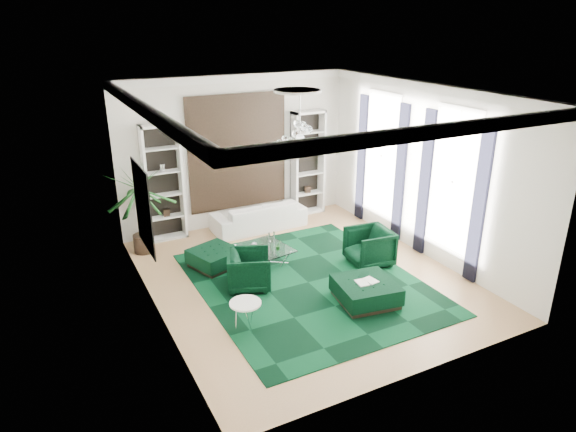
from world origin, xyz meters
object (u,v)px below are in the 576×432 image
armchair_right (369,247)px  palm (139,200)px  coffee_table (263,256)px  armchair_left (249,270)px  sofa (259,215)px  ottoman_side (214,258)px  side_table (246,316)px  ottoman_front (366,292)px

armchair_right → palm: bearing=-117.7°
coffee_table → palm: palm is taller
armchair_left → palm: bearing=50.7°
sofa → ottoman_side: size_ratio=2.61×
armchair_left → side_table: (-0.65, -1.36, -0.12)m
armchair_right → coffee_table: size_ratio=0.82×
ottoman_side → palm: 2.17m
sofa → armchair_right: (1.29, -2.98, 0.06)m
side_table → coffee_table: bearing=59.0°
armchair_left → side_table: size_ratio=1.55×
armchair_right → side_table: (-3.37, -1.13, -0.15)m
ottoman_side → side_table: side_table is taller
armchair_left → ottoman_side: 1.23m
armchair_left → ottoman_side: size_ratio=0.93×
armchair_left → side_table: bearing=175.9°
armchair_right → ottoman_side: 3.36m
coffee_table → side_table: size_ratio=2.01×
palm → ottoman_side: bearing=-51.5°
armchair_left → ottoman_front: 2.31m
armchair_left → palm: 3.18m
ottoman_side → side_table: size_ratio=1.66×
ottoman_front → sofa: bearing=93.8°
armchair_right → ottoman_front: size_ratio=0.85×
armchair_left → coffee_table: bearing=-17.7°
ottoman_side → coffee_table: bearing=-20.9°
armchair_right → palm: (-4.22, 2.89, 0.85)m
armchair_left → coffee_table: armchair_left is taller
sofa → armchair_right: bearing=111.9°
ottoman_front → side_table: size_ratio=1.94×
sofa → coffee_table: size_ratio=2.16×
sofa → side_table: sofa is taller
ottoman_side → ottoman_front: size_ratio=0.86×
armchair_right → ottoman_side: size_ratio=0.99×
armchair_right → ottoman_side: (-3.04, 1.41, -0.21)m
sofa → ottoman_side: sofa is taller
coffee_table → ottoman_front: 2.57m
armchair_left → ottoman_side: bearing=36.2°
ottoman_front → armchair_right: bearing=52.5°
ottoman_front → side_table: (-2.37, 0.17, 0.05)m
side_table → palm: bearing=101.9°
ottoman_side → ottoman_front: ottoman_front is taller
armchair_right → side_table: 3.56m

